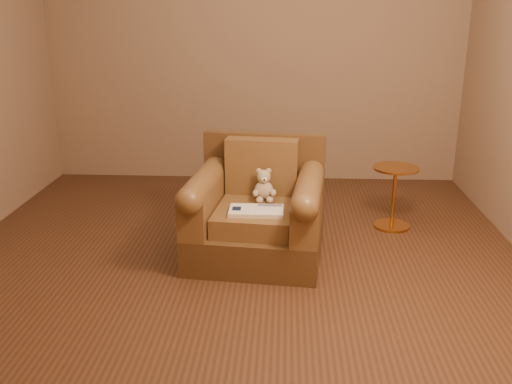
{
  "coord_description": "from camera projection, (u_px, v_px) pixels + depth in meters",
  "views": [
    {
      "loc": [
        0.32,
        -3.57,
        1.69
      ],
      "look_at": [
        0.12,
        0.04,
        0.49
      ],
      "focal_mm": 40.0,
      "sensor_mm": 36.0,
      "label": 1
    }
  ],
  "objects": [
    {
      "name": "guidebook",
      "position": [
        256.0,
        211.0,
        3.74
      ],
      "size": [
        0.36,
        0.21,
        0.03
      ],
      "rotation": [
        0.0,
        0.0,
        -0.0
      ],
      "color": "beige",
      "rests_on": "armchair"
    },
    {
      "name": "side_table",
      "position": [
        394.0,
        195.0,
        4.45
      ],
      "size": [
        0.35,
        0.35,
        0.49
      ],
      "color": "#CF8939",
      "rests_on": "floor"
    },
    {
      "name": "teddy_bear",
      "position": [
        264.0,
        188.0,
        3.97
      ],
      "size": [
        0.17,
        0.19,
        0.23
      ],
      "rotation": [
        0.0,
        0.0,
        0.11
      ],
      "color": "tan",
      "rests_on": "armchair"
    },
    {
      "name": "floor",
      "position": [
        238.0,
        261.0,
        3.93
      ],
      "size": [
        4.0,
        4.0,
        0.0
      ],
      "primitive_type": "plane",
      "color": "#4C2D1A",
      "rests_on": "ground"
    },
    {
      "name": "armchair",
      "position": [
        257.0,
        213.0,
        3.95
      ],
      "size": [
        0.97,
        0.93,
        0.8
      ],
      "rotation": [
        0.0,
        0.0,
        -0.1
      ],
      "color": "#51361B",
      "rests_on": "floor"
    }
  ]
}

